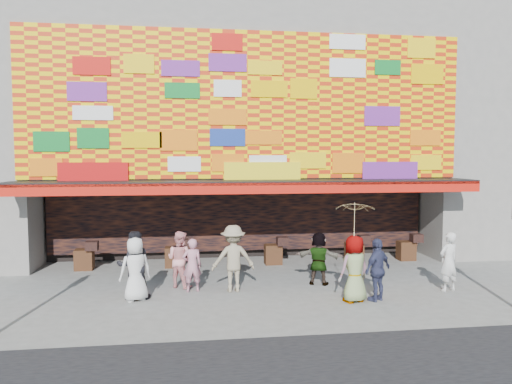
{
  "coord_description": "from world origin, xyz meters",
  "views": [
    {
      "loc": [
        -2.01,
        -12.71,
        3.89
      ],
      "look_at": [
        0.02,
        2.0,
        2.78
      ],
      "focal_mm": 35.0,
      "sensor_mm": 36.0,
      "label": 1
    }
  ],
  "objects_px": {
    "ped_i": "(180,259)",
    "ped_h": "(449,262)",
    "ped_a": "(135,269)",
    "ped_d": "(233,258)",
    "ped_e": "(378,270)",
    "ped_c": "(134,265)",
    "ped_f": "(319,258)",
    "parasol": "(355,220)",
    "ped_b": "(192,265)",
    "ped_g": "(354,269)"
  },
  "relations": [
    {
      "from": "ped_i",
      "to": "ped_h",
      "type": "bearing_deg",
      "value": -157.78
    },
    {
      "from": "ped_a",
      "to": "ped_d",
      "type": "bearing_deg",
      "value": 170.48
    },
    {
      "from": "ped_h",
      "to": "ped_e",
      "type": "bearing_deg",
      "value": -1.64
    },
    {
      "from": "ped_c",
      "to": "ped_f",
      "type": "bearing_deg",
      "value": 177.08
    },
    {
      "from": "ped_d",
      "to": "parasol",
      "type": "relative_size",
      "value": 0.99
    },
    {
      "from": "ped_h",
      "to": "ped_i",
      "type": "relative_size",
      "value": 1.02
    },
    {
      "from": "ped_c",
      "to": "parasol",
      "type": "bearing_deg",
      "value": 158.07
    },
    {
      "from": "ped_a",
      "to": "ped_c",
      "type": "relative_size",
      "value": 0.93
    },
    {
      "from": "ped_b",
      "to": "ped_f",
      "type": "distance_m",
      "value": 3.79
    },
    {
      "from": "ped_f",
      "to": "parasol",
      "type": "distance_m",
      "value": 2.38
    },
    {
      "from": "ped_g",
      "to": "ped_h",
      "type": "xyz_separation_m",
      "value": [
        3.03,
        0.67,
        -0.04
      ]
    },
    {
      "from": "ped_d",
      "to": "ped_h",
      "type": "height_order",
      "value": "ped_d"
    },
    {
      "from": "ped_b",
      "to": "ped_i",
      "type": "relative_size",
      "value": 0.92
    },
    {
      "from": "ped_a",
      "to": "ped_d",
      "type": "relative_size",
      "value": 0.9
    },
    {
      "from": "ped_i",
      "to": "ped_b",
      "type": "bearing_deg",
      "value": 157.21
    },
    {
      "from": "ped_a",
      "to": "ped_e",
      "type": "bearing_deg",
      "value": 150.29
    },
    {
      "from": "ped_f",
      "to": "parasol",
      "type": "height_order",
      "value": "parasol"
    },
    {
      "from": "ped_c",
      "to": "ped_i",
      "type": "bearing_deg",
      "value": -150.46
    },
    {
      "from": "ped_d",
      "to": "ped_h",
      "type": "xyz_separation_m",
      "value": [
        6.1,
        -0.82,
        -0.1
      ]
    },
    {
      "from": "ped_c",
      "to": "ped_f",
      "type": "height_order",
      "value": "ped_c"
    },
    {
      "from": "ped_f",
      "to": "ped_b",
      "type": "bearing_deg",
      "value": 27.24
    },
    {
      "from": "ped_c",
      "to": "ped_e",
      "type": "distance_m",
      "value": 6.54
    },
    {
      "from": "ped_f",
      "to": "ped_g",
      "type": "xyz_separation_m",
      "value": [
        0.46,
        -1.88,
        0.09
      ]
    },
    {
      "from": "ped_c",
      "to": "parasol",
      "type": "height_order",
      "value": "parasol"
    },
    {
      "from": "parasol",
      "to": "ped_d",
      "type": "bearing_deg",
      "value": 154.26
    },
    {
      "from": "ped_a",
      "to": "ped_f",
      "type": "bearing_deg",
      "value": 168.56
    },
    {
      "from": "ped_c",
      "to": "ped_h",
      "type": "distance_m",
      "value": 8.84
    },
    {
      "from": "ped_b",
      "to": "ped_g",
      "type": "relative_size",
      "value": 0.86
    },
    {
      "from": "ped_a",
      "to": "parasol",
      "type": "distance_m",
      "value": 5.96
    },
    {
      "from": "ped_d",
      "to": "ped_f",
      "type": "xyz_separation_m",
      "value": [
        2.62,
        0.39,
        -0.15
      ]
    },
    {
      "from": "ped_c",
      "to": "ped_g",
      "type": "distance_m",
      "value": 5.9
    },
    {
      "from": "ped_g",
      "to": "ped_a",
      "type": "bearing_deg",
      "value": -26.95
    },
    {
      "from": "ped_b",
      "to": "ped_h",
      "type": "relative_size",
      "value": 0.9
    },
    {
      "from": "ped_f",
      "to": "parasol",
      "type": "xyz_separation_m",
      "value": [
        0.46,
        -1.88,
        1.39
      ]
    },
    {
      "from": "ped_c",
      "to": "ped_g",
      "type": "relative_size",
      "value": 1.04
    },
    {
      "from": "ped_a",
      "to": "ped_h",
      "type": "height_order",
      "value": "ped_a"
    },
    {
      "from": "ped_e",
      "to": "ped_i",
      "type": "distance_m",
      "value": 5.65
    },
    {
      "from": "ped_g",
      "to": "parasol",
      "type": "xyz_separation_m",
      "value": [
        0.0,
        0.0,
        1.29
      ]
    },
    {
      "from": "ped_e",
      "to": "ped_a",
      "type": "bearing_deg",
      "value": -40.5
    },
    {
      "from": "ped_f",
      "to": "ped_h",
      "type": "height_order",
      "value": "ped_h"
    },
    {
      "from": "ped_c",
      "to": "ped_i",
      "type": "height_order",
      "value": "ped_c"
    },
    {
      "from": "ped_c",
      "to": "ped_a",
      "type": "bearing_deg",
      "value": 96.99
    },
    {
      "from": "ped_e",
      "to": "ped_h",
      "type": "bearing_deg",
      "value": 162.39
    },
    {
      "from": "ped_f",
      "to": "parasol",
      "type": "relative_size",
      "value": 0.83
    },
    {
      "from": "ped_g",
      "to": "ped_h",
      "type": "height_order",
      "value": "ped_g"
    },
    {
      "from": "ped_b",
      "to": "parasol",
      "type": "xyz_separation_m",
      "value": [
        4.24,
        -1.6,
        1.42
      ]
    },
    {
      "from": "ped_c",
      "to": "ped_h",
      "type": "bearing_deg",
      "value": 165.92
    },
    {
      "from": "ped_e",
      "to": "ped_h",
      "type": "height_order",
      "value": "ped_h"
    },
    {
      "from": "ped_d",
      "to": "ped_f",
      "type": "relative_size",
      "value": 1.19
    },
    {
      "from": "ped_d",
      "to": "ped_h",
      "type": "relative_size",
      "value": 1.12
    }
  ]
}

